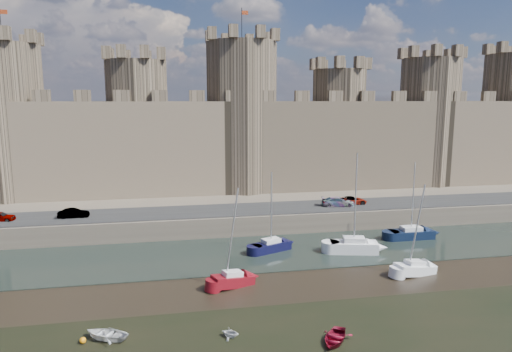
# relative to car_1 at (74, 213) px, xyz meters

# --- Properties ---
(water_channel) EXTENTS (160.00, 12.00, 0.08)m
(water_channel) POSITION_rel_car_1_xyz_m (21.08, -9.58, -3.06)
(water_channel) COLOR black
(water_channel) RESTS_ON ground
(quay) EXTENTS (160.00, 60.00, 2.50)m
(quay) POSITION_rel_car_1_xyz_m (21.08, 26.42, -1.85)
(quay) COLOR #4C443A
(quay) RESTS_ON ground
(road) EXTENTS (160.00, 7.00, 0.10)m
(road) POSITION_rel_car_1_xyz_m (21.08, 0.42, -0.55)
(road) COLOR black
(road) RESTS_ON quay
(castle) EXTENTS (108.50, 11.00, 29.00)m
(castle) POSITION_rel_car_1_xyz_m (20.44, 14.42, 8.58)
(castle) COLOR #42382B
(castle) RESTS_ON quay
(car_1) EXTENTS (3.67, 1.40, 1.19)m
(car_1) POSITION_rel_car_1_xyz_m (0.00, 0.00, 0.00)
(car_1) COLOR gray
(car_1) RESTS_ON quay
(car_2) EXTENTS (4.67, 2.56, 1.28)m
(car_2) POSITION_rel_car_1_xyz_m (33.87, -0.06, 0.04)
(car_2) COLOR gray
(car_2) RESTS_ON quay
(car_3) EXTENTS (4.14, 2.04, 1.13)m
(car_3) POSITION_rel_car_1_xyz_m (36.20, 0.71, -0.03)
(car_3) COLOR gray
(car_3) RESTS_ON quay
(sailboat_1) EXTENTS (4.79, 3.32, 8.94)m
(sailboat_1) POSITION_rel_car_1_xyz_m (22.61, -9.35, -2.36)
(sailboat_1) COLOR black
(sailboat_1) RESTS_ON ground
(sailboat_2) EXTENTS (5.45, 3.10, 11.08)m
(sailboat_2) POSITION_rel_car_1_xyz_m (31.47, -11.54, -2.23)
(sailboat_2) COLOR white
(sailboat_2) RESTS_ON ground
(sailboat_3) EXTENTS (5.35, 2.09, 9.37)m
(sailboat_3) POSITION_rel_car_1_xyz_m (40.36, -7.90, -2.36)
(sailboat_3) COLOR black
(sailboat_3) RESTS_ON ground
(sailboat_4) EXTENTS (4.19, 2.80, 9.13)m
(sailboat_4) POSITION_rel_car_1_xyz_m (17.10, -18.08, -2.41)
(sailboat_4) COLOR maroon
(sailboat_4) RESTS_ON ground
(sailboat_5) EXTENTS (4.37, 2.42, 8.91)m
(sailboat_5) POSITION_rel_car_1_xyz_m (34.87, -18.47, -2.43)
(sailboat_5) COLOR white
(sailboat_5) RESTS_ON ground
(dinghy_3) EXTENTS (1.87, 1.84, 0.74)m
(dinghy_3) POSITION_rel_car_1_xyz_m (15.72, -27.06, -2.72)
(dinghy_3) COLOR silver
(dinghy_3) RESTS_ON ground
(dinghy_4) EXTENTS (3.39, 3.60, 0.61)m
(dinghy_4) POSITION_rel_car_1_xyz_m (22.83, -29.06, -2.79)
(dinghy_4) COLOR maroon
(dinghy_4) RESTS_ON ground
(dinghy_6) EXTENTS (3.76, 3.35, 0.64)m
(dinghy_6) POSITION_rel_car_1_xyz_m (7.04, -25.65, -2.77)
(dinghy_6) COLOR silver
(dinghy_6) RESTS_ON ground
(buoy_1) EXTENTS (0.45, 0.45, 0.45)m
(buoy_1) POSITION_rel_car_1_xyz_m (5.51, -25.98, -2.87)
(buoy_1) COLOR orange
(buoy_1) RESTS_ON ground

